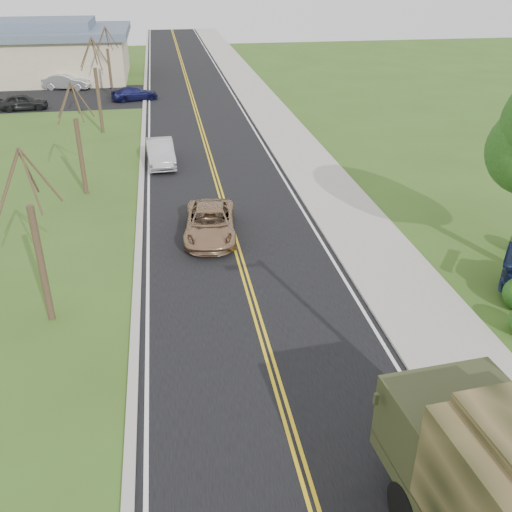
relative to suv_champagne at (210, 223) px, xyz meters
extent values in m
cube|color=black|center=(0.99, 24.36, -0.66)|extent=(8.00, 120.00, 0.01)
cube|color=#9E998E|center=(5.14, 24.36, -0.60)|extent=(0.30, 120.00, 0.12)
cube|color=#9E998E|center=(6.89, 24.36, -0.61)|extent=(3.20, 120.00, 0.10)
cube|color=#9E998E|center=(-3.16, 24.36, -0.61)|extent=(0.30, 120.00, 0.10)
cylinder|color=#38281C|center=(-6.01, -5.64, 1.44)|extent=(0.24, 0.24, 4.20)
cylinder|color=#38281C|center=(-5.53, -5.52, 4.47)|extent=(1.01, 0.33, 1.90)
cylinder|color=#38281C|center=(-5.97, -5.03, 4.39)|extent=(0.13, 1.29, 1.74)
cylinder|color=#38281C|center=(-6.47, -5.47, 4.47)|extent=(0.98, 0.43, 1.90)
cylinder|color=#38281C|center=(-6.40, -6.12, 4.39)|extent=(0.79, 1.05, 1.77)
cylinder|color=#38281C|center=(-5.74, -6.06, 4.47)|extent=(0.58, 0.90, 1.90)
cylinder|color=#38281C|center=(-6.01, 6.36, 1.32)|extent=(0.24, 0.24, 3.96)
cylinder|color=#38281C|center=(-5.56, 6.48, 4.17)|extent=(0.96, 0.32, 1.79)
cylinder|color=#38281C|center=(-5.98, 6.94, 4.10)|extent=(0.12, 1.22, 1.65)
cylinder|color=#38281C|center=(-6.44, 6.52, 4.17)|extent=(0.93, 0.41, 1.79)
cylinder|color=#38281C|center=(-6.37, 5.90, 4.10)|extent=(0.75, 0.99, 1.67)
cylinder|color=#38281C|center=(-5.75, 5.97, 4.17)|extent=(0.55, 0.85, 1.80)
cylinder|color=#38281C|center=(-6.01, 18.36, 1.56)|extent=(0.24, 0.24, 4.44)
cylinder|color=#38281C|center=(-5.50, 18.49, 4.76)|extent=(1.07, 0.35, 2.00)
cylinder|color=#38281C|center=(-5.97, 19.01, 4.68)|extent=(0.13, 1.36, 1.84)
cylinder|color=#38281C|center=(-6.49, 18.54, 4.76)|extent=(1.03, 0.46, 2.00)
cylinder|color=#38281C|center=(-6.42, 17.85, 4.68)|extent=(0.83, 1.10, 1.87)
cylinder|color=#38281C|center=(-5.72, 17.92, 4.76)|extent=(0.61, 0.95, 2.01)
cylinder|color=#38281C|center=(-6.01, 30.36, 1.38)|extent=(0.24, 0.24, 4.08)
cylinder|color=#38281C|center=(-5.54, 30.48, 4.32)|extent=(0.99, 0.33, 1.84)
cylinder|color=#38281C|center=(-5.98, 30.96, 4.24)|extent=(0.13, 1.25, 1.69)
cylinder|color=#38281C|center=(-6.45, 30.53, 4.32)|extent=(0.95, 0.42, 1.85)
cylinder|color=#38281C|center=(-6.38, 29.89, 4.24)|extent=(0.77, 1.02, 1.72)
cylinder|color=#38281C|center=(-5.75, 29.95, 4.32)|extent=(0.57, 0.88, 1.85)
cube|color=tan|center=(-15.01, 40.36, 1.44)|extent=(20.00, 12.00, 4.20)
cube|color=#475466|center=(-15.01, 40.36, 3.84)|extent=(21.00, 13.00, 0.70)
cube|color=#475466|center=(-15.01, 40.36, 4.54)|extent=(14.00, 8.00, 0.90)
cube|color=black|center=(-9.01, 30.36, -0.65)|extent=(18.00, 10.00, 0.02)
cylinder|color=black|center=(2.82, -15.41, -0.04)|extent=(0.50, 1.28, 1.25)
cylinder|color=black|center=(5.19, -15.21, -0.04)|extent=(0.50, 1.28, 1.25)
cube|color=#32371E|center=(3.95, -14.69, 1.49)|extent=(2.89, 2.38, 1.59)
cube|color=black|center=(3.87, -13.67, 1.72)|extent=(2.50, 0.30, 0.79)
imported|color=#9B7757|center=(0.00, 0.00, 0.00)|extent=(2.67, 4.96, 1.32)
imported|color=#B6B6BB|center=(-2.01, 10.52, 0.06)|extent=(1.78, 4.48, 1.45)
imported|color=black|center=(-12.87, 26.36, 0.00)|extent=(3.99, 1.89, 1.32)
imported|color=#B6B7BB|center=(-10.41, 34.36, 0.06)|extent=(4.61, 2.55, 1.44)
imported|color=#0F1139|center=(-4.01, 28.54, -0.08)|extent=(4.31, 2.62, 1.17)
camera|label=1|loc=(-1.71, -22.97, 10.37)|focal=40.00mm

